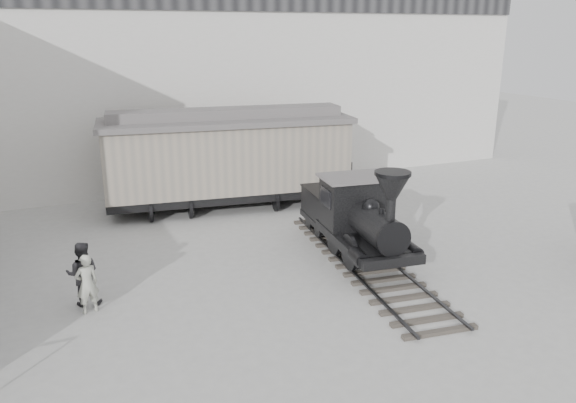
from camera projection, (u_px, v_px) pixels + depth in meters
name	position (u px, v px, depth m)	size (l,w,h in m)	color
ground	(359.00, 320.00, 14.46)	(90.00, 90.00, 0.00)	#9E9E9B
north_wall	(201.00, 67.00, 26.03)	(34.00, 2.51, 11.00)	silver
locomotive	(358.00, 221.00, 18.21)	(3.13, 9.58, 3.32)	#3C3632
boxcar	(228.00, 156.00, 23.19)	(10.49, 4.42, 4.17)	black
visitor_a	(87.00, 284.00, 14.63)	(0.60, 0.39, 1.64)	#B5B8A9
visitor_b	(83.00, 274.00, 15.06)	(0.87, 0.68, 1.79)	#2C2B2E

